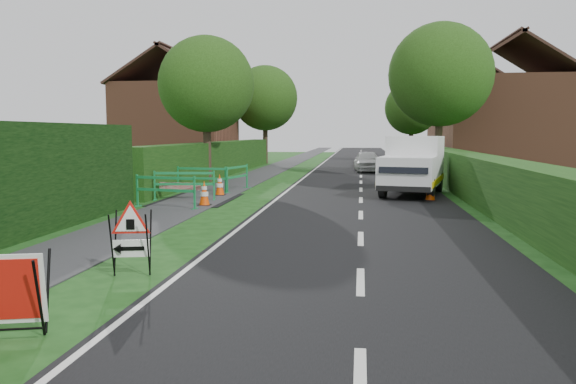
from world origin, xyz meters
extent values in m
plane|color=#163F12|center=(0.00, 0.00, 0.00)|extent=(120.00, 120.00, 0.00)
cube|color=black|center=(2.50, 35.00, 0.00)|extent=(6.00, 90.00, 0.02)
cube|color=#2D2D30|center=(-3.00, 35.00, 0.01)|extent=(2.00, 90.00, 0.02)
cube|color=#14380F|center=(-5.00, 22.00, 0.00)|extent=(1.00, 24.00, 1.80)
cube|color=#14380F|center=(6.50, 16.00, 0.00)|extent=(1.20, 50.00, 1.50)
cube|color=brown|center=(-10.00, 30.00, 2.75)|extent=(7.00, 7.00, 5.50)
cube|color=#331E19|center=(-11.75, 30.00, 6.59)|extent=(4.00, 7.40, 2.58)
cube|color=#331E19|center=(-8.25, 30.00, 6.59)|extent=(4.00, 7.40, 2.58)
cube|color=#331E19|center=(-10.00, 30.00, 7.69)|extent=(0.25, 7.40, 0.18)
cube|color=brown|center=(11.00, 28.00, 2.75)|extent=(7.00, 7.00, 5.50)
cube|color=#331E19|center=(9.25, 28.00, 6.59)|extent=(4.00, 7.40, 2.58)
cube|color=#331E19|center=(12.75, 28.00, 6.59)|extent=(4.00, 7.40, 2.58)
cube|color=#331E19|center=(11.00, 28.00, 7.69)|extent=(0.25, 7.40, 0.18)
cube|color=brown|center=(12.00, 42.00, 2.75)|extent=(7.00, 7.00, 5.50)
cube|color=#331E19|center=(10.25, 42.00, 6.59)|extent=(4.00, 7.40, 2.58)
cube|color=#331E19|center=(13.75, 42.00, 6.59)|extent=(4.00, 7.40, 2.58)
cube|color=#331E19|center=(12.00, 42.00, 7.69)|extent=(0.25, 7.40, 0.18)
cylinder|color=#2D2116|center=(-4.60, 18.00, 1.31)|extent=(0.36, 0.36, 2.62)
sphere|color=#1E3A0F|center=(-4.60, 18.00, 4.50)|extent=(4.40, 4.40, 4.40)
cylinder|color=#2D2116|center=(6.40, 22.00, 1.49)|extent=(0.36, 0.36, 2.97)
sphere|color=#1E3A0F|center=(6.40, 22.00, 5.18)|extent=(5.20, 5.20, 5.20)
cylinder|color=#2D2116|center=(-4.60, 34.00, 1.40)|extent=(0.36, 0.36, 2.80)
sphere|color=#1E3A0F|center=(-4.60, 34.00, 4.84)|extent=(4.80, 4.80, 4.80)
cylinder|color=#2D2116|center=(6.40, 38.00, 1.22)|extent=(0.36, 0.36, 2.45)
sphere|color=#1E3A0F|center=(6.40, 38.00, 4.23)|extent=(4.20, 4.20, 4.20)
cylinder|color=black|center=(-0.95, -1.89, 0.48)|extent=(0.12, 0.32, 0.92)
cylinder|color=black|center=(-1.04, -1.57, 0.48)|extent=(0.12, 0.32, 0.92)
cylinder|color=black|center=(-1.32, 0.71, 0.53)|extent=(0.09, 0.31, 1.02)
cylinder|color=black|center=(-1.38, 0.96, 0.53)|extent=(0.09, 0.31, 1.02)
cylinder|color=black|center=(-0.79, 0.82, 0.53)|extent=(0.09, 0.31, 1.02)
cylinder|color=black|center=(-0.84, 1.07, 0.53)|extent=(0.09, 0.31, 1.02)
cube|color=white|center=(-1.08, 0.87, 0.46)|extent=(0.56, 0.14, 0.27)
cube|color=black|center=(-1.07, 0.86, 0.46)|extent=(0.40, 0.10, 0.06)
cone|color=black|center=(-1.29, 0.81, 0.46)|extent=(0.16, 0.19, 0.16)
cube|color=black|center=(-1.07, 0.85, 0.84)|extent=(0.13, 0.04, 0.16)
cube|color=silver|center=(4.55, 14.30, 1.26)|extent=(2.42, 3.26, 1.76)
cube|color=silver|center=(4.07, 12.12, 0.92)|extent=(2.19, 2.25, 1.08)
cube|color=black|center=(3.87, 11.24, 1.18)|extent=(1.61, 0.55, 0.49)
cube|color=yellow|center=(3.47, 13.67, 0.57)|extent=(1.00, 4.40, 0.22)
cube|color=yellow|center=(5.27, 13.27, 0.57)|extent=(1.00, 4.40, 0.22)
cube|color=black|center=(3.87, 11.24, 0.44)|extent=(1.77, 0.50, 0.18)
cylinder|color=black|center=(3.26, 12.26, 0.36)|extent=(0.37, 0.76, 0.73)
cylinder|color=black|center=(4.86, 11.90, 0.36)|extent=(0.37, 0.76, 0.73)
cylinder|color=black|center=(3.90, 15.12, 0.36)|extent=(0.37, 0.76, 0.73)
cylinder|color=black|center=(5.50, 14.77, 0.36)|extent=(0.37, 0.76, 0.73)
cube|color=black|center=(4.80, 11.69, 0.02)|extent=(0.38, 0.38, 0.04)
cone|color=#F14807|center=(4.80, 11.69, 0.42)|extent=(0.32, 0.32, 0.75)
cylinder|color=white|center=(4.80, 11.69, 0.38)|extent=(0.25, 0.25, 0.14)
cylinder|color=white|center=(4.80, 11.69, 0.56)|extent=(0.17, 0.17, 0.10)
cube|color=black|center=(5.14, 14.14, 0.02)|extent=(0.38, 0.38, 0.04)
cone|color=#F14807|center=(5.14, 14.14, 0.42)|extent=(0.32, 0.32, 0.75)
cylinder|color=white|center=(5.14, 14.14, 0.38)|extent=(0.25, 0.25, 0.14)
cylinder|color=white|center=(5.14, 14.14, 0.56)|extent=(0.17, 0.17, 0.10)
cube|color=black|center=(4.64, 16.21, 0.02)|extent=(0.38, 0.38, 0.04)
cone|color=#F14807|center=(4.64, 16.21, 0.42)|extent=(0.32, 0.32, 0.75)
cylinder|color=white|center=(4.64, 16.21, 0.38)|extent=(0.25, 0.25, 0.14)
cylinder|color=white|center=(4.64, 16.21, 0.56)|extent=(0.17, 0.17, 0.10)
cube|color=black|center=(-2.34, 9.46, 0.02)|extent=(0.38, 0.38, 0.04)
cone|color=#F14807|center=(-2.34, 9.46, 0.42)|extent=(0.32, 0.32, 0.75)
cylinder|color=white|center=(-2.34, 9.46, 0.38)|extent=(0.25, 0.25, 0.14)
cylinder|color=white|center=(-2.34, 9.46, 0.56)|extent=(0.17, 0.17, 0.10)
cube|color=black|center=(-2.58, 12.35, 0.02)|extent=(0.38, 0.38, 0.04)
cone|color=#F14807|center=(-2.58, 12.35, 0.42)|extent=(0.32, 0.32, 0.75)
cylinder|color=white|center=(-2.58, 12.35, 0.38)|extent=(0.25, 0.25, 0.14)
cylinder|color=white|center=(-2.58, 12.35, 0.56)|extent=(0.17, 0.17, 0.10)
cube|color=#178041|center=(-4.33, 9.01, 0.50)|extent=(0.06, 0.06, 1.00)
cube|color=#178041|center=(-2.38, 8.56, 0.50)|extent=(0.06, 0.06, 1.00)
cube|color=#178041|center=(-3.35, 8.79, 0.92)|extent=(1.96, 0.49, 0.08)
cube|color=#178041|center=(-3.35, 8.79, 0.55)|extent=(1.96, 0.49, 0.08)
cube|color=#178041|center=(-4.33, 9.01, 0.02)|extent=(0.14, 0.35, 0.04)
cube|color=#178041|center=(-2.38, 8.56, 0.02)|extent=(0.14, 0.35, 0.04)
cube|color=#178041|center=(-4.40, 10.65, 0.50)|extent=(0.06, 0.06, 1.00)
cube|color=#178041|center=(-2.42, 10.94, 0.50)|extent=(0.06, 0.06, 1.00)
cube|color=#178041|center=(-3.41, 10.80, 0.92)|extent=(1.99, 0.34, 0.08)
cube|color=#178041|center=(-3.41, 10.80, 0.55)|extent=(1.99, 0.34, 0.08)
cube|color=#178041|center=(-4.40, 10.65, 0.02)|extent=(0.11, 0.35, 0.04)
cube|color=#178041|center=(-2.42, 10.94, 0.02)|extent=(0.11, 0.35, 0.04)
cube|color=#178041|center=(-4.47, 13.32, 0.50)|extent=(0.06, 0.06, 1.00)
cube|color=#178041|center=(-2.48, 13.10, 0.50)|extent=(0.06, 0.06, 1.00)
cube|color=#178041|center=(-3.48, 13.21, 0.92)|extent=(1.99, 0.28, 0.08)
cube|color=#178041|center=(-3.48, 13.21, 0.55)|extent=(1.99, 0.28, 0.08)
cube|color=#178041|center=(-4.47, 13.32, 0.02)|extent=(0.10, 0.35, 0.04)
cube|color=#178041|center=(-2.48, 13.10, 0.02)|extent=(0.10, 0.35, 0.04)
cube|color=#178041|center=(-2.58, 13.22, 0.50)|extent=(0.06, 0.06, 1.00)
cube|color=#178041|center=(-2.16, 15.18, 0.50)|extent=(0.06, 0.06, 1.00)
cube|color=#178041|center=(-2.37, 14.20, 0.92)|extent=(0.47, 1.97, 0.08)
cube|color=#178041|center=(-2.37, 14.20, 0.55)|extent=(0.47, 1.97, 0.08)
cube|color=#178041|center=(-2.58, 13.22, 0.02)|extent=(0.35, 0.13, 0.04)
cube|color=#178041|center=(-2.16, 15.18, 0.02)|extent=(0.35, 0.13, 0.04)
cube|color=red|center=(-3.66, 11.09, 0.00)|extent=(1.50, 0.17, 0.25)
imported|color=silver|center=(2.87, 25.85, 0.62)|extent=(1.71, 3.74, 1.24)
camera|label=1|loc=(2.48, -7.40, 2.26)|focal=35.00mm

